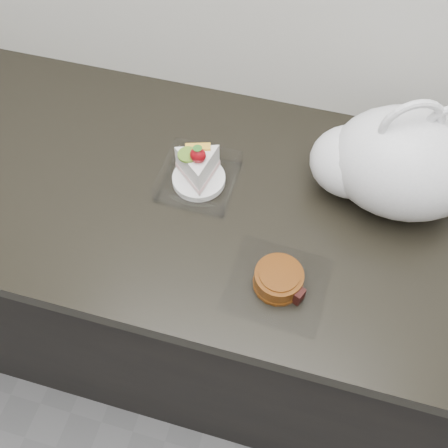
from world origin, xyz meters
The scene contains 4 objects.
counter centered at (0.00, 1.69, 0.45)m, with size 2.04×0.64×0.90m.
cake_tray centered at (-0.07, 1.71, 0.93)m, with size 0.15×0.15×0.12m.
mooncake_wrap centered at (0.14, 1.52, 0.92)m, with size 0.19×0.18×0.04m.
plastic_bag centered at (0.30, 1.78, 1.01)m, with size 0.36×0.28×0.27m.
Camera 1 is at (0.16, 1.08, 1.73)m, focal length 40.00 mm.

